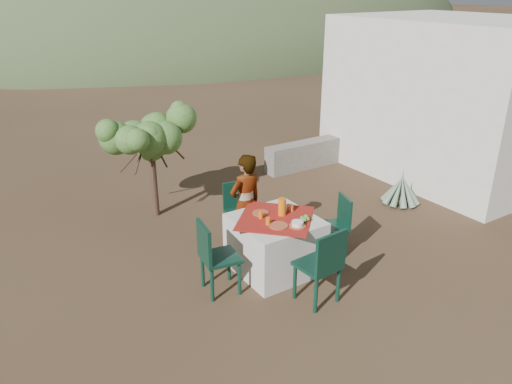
# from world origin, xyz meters

# --- Properties ---
(ground) EXTENTS (160.00, 160.00, 0.00)m
(ground) POSITION_xyz_m (0.00, 0.00, 0.00)
(ground) COLOR #382619
(ground) RESTS_ON ground
(table) EXTENTS (1.30, 1.30, 0.76)m
(table) POSITION_xyz_m (0.37, 0.42, 0.38)
(table) COLOR silver
(table) RESTS_ON ground
(chair_far) EXTENTS (0.47, 0.47, 0.86)m
(chair_far) POSITION_xyz_m (0.44, 1.49, 0.48)
(chair_far) COLOR black
(chair_far) RESTS_ON ground
(chair_near) EXTENTS (0.49, 0.49, 0.99)m
(chair_near) POSITION_xyz_m (0.39, -0.53, 0.55)
(chair_near) COLOR black
(chair_near) RESTS_ON ground
(chair_left) EXTENTS (0.50, 0.50, 0.96)m
(chair_left) POSITION_xyz_m (-0.57, 0.38, 0.53)
(chair_left) COLOR black
(chair_left) RESTS_ON ground
(chair_right) EXTENTS (0.50, 0.50, 0.86)m
(chair_right) POSITION_xyz_m (1.35, 0.31, 0.48)
(chair_right) COLOR black
(chair_right) RESTS_ON ground
(person) EXTENTS (0.57, 0.42, 1.46)m
(person) POSITION_xyz_m (0.33, 1.09, 0.73)
(person) COLOR #8C6651
(person) RESTS_ON ground
(shrub_tree) EXTENTS (1.37, 1.35, 1.61)m
(shrub_tree) POSITION_xyz_m (-0.27, 2.94, 1.27)
(shrub_tree) COLOR #442E22
(shrub_tree) RESTS_ON ground
(agave) EXTENTS (0.66, 0.68, 0.71)m
(agave) POSITION_xyz_m (3.47, 1.02, 0.24)
(agave) COLOR slate
(agave) RESTS_ON ground
(guesthouse) EXTENTS (3.20, 4.20, 3.00)m
(guesthouse) POSITION_xyz_m (5.60, 1.80, 1.50)
(guesthouse) COLOR silver
(guesthouse) RESTS_ON ground
(stone_wall) EXTENTS (2.60, 0.35, 0.55)m
(stone_wall) POSITION_xyz_m (3.60, 3.40, 0.28)
(stone_wall) COLOR gray
(stone_wall) RESTS_ON ground
(hill_near_right) EXTENTS (48.00, 48.00, 20.00)m
(hill_near_right) POSITION_xyz_m (12.00, 36.00, 0.00)
(hill_near_right) COLOR #374929
(hill_near_right) RESTS_ON ground
(hill_far_right) EXTENTS (36.00, 36.00, 14.00)m
(hill_far_right) POSITION_xyz_m (28.00, 46.00, 0.00)
(hill_far_right) COLOR slate
(hill_far_right) RESTS_ON ground
(plate_far) EXTENTS (0.22, 0.22, 0.01)m
(plate_far) POSITION_xyz_m (0.28, 0.65, 0.77)
(plate_far) COLOR brown
(plate_far) RESTS_ON table
(plate_near) EXTENTS (0.25, 0.25, 0.01)m
(plate_near) POSITION_xyz_m (0.27, 0.21, 0.77)
(plate_near) COLOR brown
(plate_near) RESTS_ON table
(glass_far) EXTENTS (0.06, 0.06, 0.10)m
(glass_far) POSITION_xyz_m (0.21, 0.52, 0.81)
(glass_far) COLOR orange
(glass_far) RESTS_ON table
(glass_near) EXTENTS (0.06, 0.06, 0.09)m
(glass_near) POSITION_xyz_m (0.18, 0.32, 0.81)
(glass_near) COLOR orange
(glass_near) RESTS_ON table
(juice_pitcher) EXTENTS (0.11, 0.11, 0.23)m
(juice_pitcher) POSITION_xyz_m (0.50, 0.46, 0.88)
(juice_pitcher) COLOR orange
(juice_pitcher) RESTS_ON table
(bowl_plate) EXTENTS (0.22, 0.22, 0.01)m
(bowl_plate) POSITION_xyz_m (0.47, 0.08, 0.77)
(bowl_plate) COLOR brown
(bowl_plate) RESTS_ON table
(white_bowl) EXTENTS (0.15, 0.15, 0.06)m
(white_bowl) POSITION_xyz_m (0.47, 0.08, 0.80)
(white_bowl) COLOR white
(white_bowl) RESTS_ON bowl_plate
(jar_left) EXTENTS (0.06, 0.06, 0.09)m
(jar_left) POSITION_xyz_m (0.67, 0.48, 0.81)
(jar_left) COLOR orange
(jar_left) RESTS_ON table
(jar_right) EXTENTS (0.06, 0.06, 0.10)m
(jar_right) POSITION_xyz_m (0.64, 0.65, 0.81)
(jar_right) COLOR orange
(jar_right) RESTS_ON table
(napkin_holder) EXTENTS (0.08, 0.05, 0.09)m
(napkin_holder) POSITION_xyz_m (0.59, 0.54, 0.81)
(napkin_holder) COLOR white
(napkin_holder) RESTS_ON table
(fruit_cluster) EXTENTS (0.13, 0.12, 0.07)m
(fruit_cluster) POSITION_xyz_m (0.64, 0.15, 0.80)
(fruit_cluster) COLOR #498A32
(fruit_cluster) RESTS_ON table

